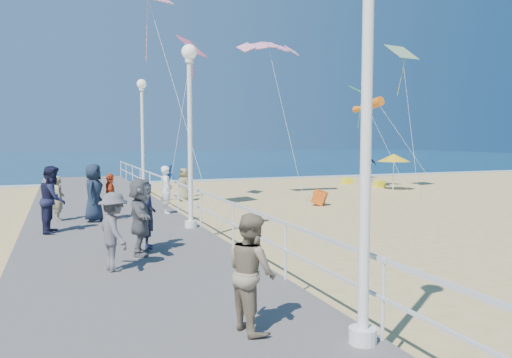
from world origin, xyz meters
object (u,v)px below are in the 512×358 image
object	(u,v)px
lamp_post_far	(142,125)
beach_walker_c	(184,185)
beach_chair_left	(379,184)
spectator_0	(148,215)
box_kite	(319,199)
woman_holding_toddler	(167,190)
spectator_6	(59,198)
spectator_2	(114,232)
beach_chair_right	(347,181)
lamp_post_mid	(190,116)
lamp_post_near	(367,85)
beach_walker_a	(365,169)
spectator_5	(141,216)
spectator_3	(110,196)
toddler_held	(170,177)
spectator_7	(53,199)
beach_walker_b	(369,166)
spectator_4	(94,193)
spectator_1	(252,272)
beach_umbrella	(394,158)

from	to	relation	value
lamp_post_far	beach_walker_c	bearing A→B (deg)	8.28
beach_chair_left	spectator_0	bearing A→B (deg)	-139.59
beach_walker_c	box_kite	world-z (taller)	beach_walker_c
woman_holding_toddler	spectator_6	world-z (taller)	woman_holding_toddler
spectator_2	beach_chair_right	distance (m)	25.11
lamp_post_mid	spectator_0	distance (m)	3.79
lamp_post_near	beach_walker_c	xyz separation A→B (m)	(1.97, 18.29, -2.86)
beach_walker_a	beach_walker_c	bearing A→B (deg)	144.06
beach_walker_c	beach_chair_left	bearing A→B (deg)	79.21
spectator_5	beach_chair_right	bearing A→B (deg)	-31.50
spectator_3	spectator_6	world-z (taller)	spectator_3
toddler_held	beach_chair_left	distance (m)	17.23
spectator_7	beach_walker_b	xyz separation A→B (m)	(22.31, 17.58, -0.37)
spectator_4	lamp_post_far	bearing A→B (deg)	-0.63
spectator_2	spectator_4	xyz separation A→B (m)	(0.00, 6.34, 0.13)
spectator_3	beach_walker_c	xyz separation A→B (m)	(4.03, 6.84, -0.34)
lamp_post_near	beach_chair_left	distance (m)	25.78
spectator_0	beach_walker_c	bearing A→B (deg)	-11.98
toddler_held	spectator_1	bearing A→B (deg)	179.78
spectator_4	spectator_6	world-z (taller)	spectator_4
woman_holding_toddler	beach_walker_b	size ratio (longest dim) A/B	0.86
lamp_post_mid	spectator_4	distance (m)	4.10
woman_holding_toddler	spectator_1	distance (m)	11.13
woman_holding_toddler	beach_walker_c	world-z (taller)	woman_holding_toddler
woman_holding_toddler	beach_walker_a	bearing A→B (deg)	-46.55
woman_holding_toddler	spectator_7	distance (m)	4.36
lamp_post_near	beach_walker_b	size ratio (longest dim) A/B	2.76
toddler_held	beach_walker_c	world-z (taller)	toddler_held
toddler_held	box_kite	size ratio (longest dim) A/B	1.44
lamp_post_far	beach_chair_right	size ratio (longest dim) A/B	9.67
beach_walker_b	beach_umbrella	distance (m)	9.26
spectator_6	lamp_post_mid	bearing A→B (deg)	-126.94
beach_umbrella	beach_walker_b	bearing A→B (deg)	64.58
spectator_6	beach_walker_c	bearing A→B (deg)	-40.58
lamp_post_far	beach_walker_b	bearing A→B (deg)	26.43
lamp_post_far	beach_umbrella	distance (m)	14.72
beach_walker_b	box_kite	distance (m)	16.94
spectator_5	box_kite	distance (m)	12.60
lamp_post_near	box_kite	size ratio (longest dim) A/B	8.87
spectator_1	beach_walker_c	bearing A→B (deg)	-17.34
lamp_post_mid	lamp_post_near	bearing A→B (deg)	-90.00
lamp_post_near	lamp_post_far	world-z (taller)	same
spectator_7	toddler_held	bearing A→B (deg)	-46.76
lamp_post_mid	spectator_2	distance (m)	5.52
beach_chair_left	lamp_post_mid	bearing A→B (deg)	-141.82
spectator_1	spectator_7	distance (m)	9.08
beach_walker_b	spectator_7	bearing A→B (deg)	78.69
box_kite	lamp_post_far	bearing A→B (deg)	105.71
toddler_held	beach_walker_c	xyz separation A→B (m)	(1.93, 6.11, -0.88)
lamp_post_mid	spectator_6	xyz separation A→B (m)	(-3.62, 2.70, -2.54)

